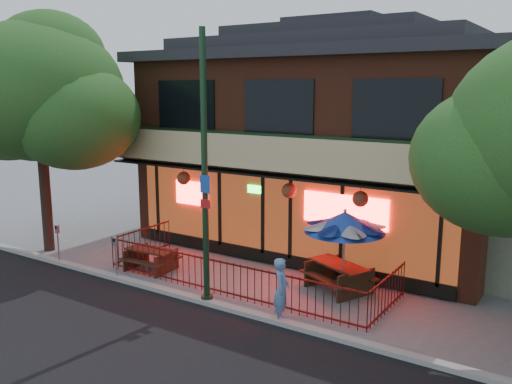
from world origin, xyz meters
TOP-DOWN VIEW (x-y plane):
  - ground at (0.00, 0.00)m, footprint 80.00×80.00m
  - curb at (0.00, -0.50)m, footprint 80.00×0.25m
  - restaurant_building at (0.00, 7.11)m, footprint 12.96×9.49m
  - patio_fence at (0.00, 0.50)m, footprint 8.44×2.62m
  - street_light at (0.00, -0.40)m, footprint 0.43×0.32m
  - street_tree_left at (-7.46, 0.39)m, footprint 5.60×5.60m
  - picnic_table_left at (-3.06, 0.70)m, footprint 1.65×1.31m
  - picnic_table_right at (2.53, 2.29)m, footprint 2.22×2.01m
  - patio_umbrella at (2.83, 1.90)m, footprint 2.14×2.14m
  - pedestrian at (2.24, -0.35)m, footprint 0.57×0.68m
  - parking_meter_near at (-3.30, -0.48)m, footprint 0.13×0.12m
  - parking_meter_far at (-5.94, -0.48)m, footprint 0.12×0.10m

SIDE VIEW (x-z plane):
  - ground at x=0.00m, z-range 0.00..0.00m
  - curb at x=0.00m, z-range 0.00..0.12m
  - picnic_table_left at x=-3.06m, z-range 0.11..0.78m
  - picnic_table_right at x=2.53m, z-range 0.12..0.89m
  - patio_fence at x=0.00m, z-range 0.13..1.13m
  - pedestrian at x=2.24m, z-range 0.00..1.60m
  - parking_meter_far at x=-5.94m, z-range 0.23..1.51m
  - parking_meter_near at x=-3.30m, z-range 0.23..1.52m
  - patio_umbrella at x=2.83m, z-range 0.86..3.30m
  - street_light at x=0.00m, z-range -0.35..6.65m
  - restaurant_building at x=0.00m, z-range 0.10..8.15m
  - street_tree_left at x=-7.46m, z-range 1.64..9.70m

